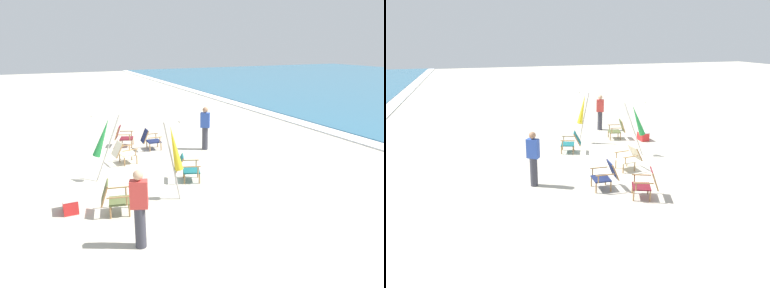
# 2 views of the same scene
# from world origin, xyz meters

# --- Properties ---
(ground_plane) EXTENTS (80.00, 80.00, 0.00)m
(ground_plane) POSITION_xyz_m (0.00, 0.00, 0.00)
(ground_plane) COLOR #B7AF9E
(beach_chair_front_left) EXTENTS (0.78, 0.84, 0.82)m
(beach_chair_front_left) POSITION_xyz_m (-2.68, 0.75, 0.43)
(beach_chair_front_left) COLOR maroon
(beach_chair_front_left) RESTS_ON ground
(beach_chair_front_right) EXTENTS (0.79, 0.90, 0.79)m
(beach_chair_front_right) POSITION_xyz_m (1.57, 1.60, 0.42)
(beach_chair_front_right) COLOR #196066
(beach_chair_front_right) RESTS_ON ground
(beach_chair_back_right) EXTENTS (0.62, 0.74, 0.81)m
(beach_chair_back_right) POSITION_xyz_m (-1.81, 1.57, 0.43)
(beach_chair_back_right) COLOR #19234C
(beach_chair_back_right) RESTS_ON ground
(beach_chair_back_left) EXTENTS (0.70, 0.77, 0.82)m
(beach_chair_back_left) POSITION_xyz_m (2.72, -0.76, 0.43)
(beach_chair_back_left) COLOR #515B33
(beach_chair_back_left) RESTS_ON ground
(beach_chair_far_center) EXTENTS (0.66, 0.81, 0.79)m
(beach_chair_far_center) POSITION_xyz_m (-0.64, 0.28, 0.42)
(beach_chair_far_center) COLOR beige
(beach_chair_far_center) RESTS_ON ground
(umbrella_furled_yellow) EXTENTS (0.32, 0.51, 2.10)m
(umbrella_furled_yellow) POSITION_xyz_m (2.60, 0.86, 1.37)
(umbrella_furled_yellow) COLOR #B7B2A8
(umbrella_furled_yellow) RESTS_ON ground
(umbrella_furled_green) EXTENTS (0.29, 0.86, 1.99)m
(umbrella_furled_green) POSITION_xyz_m (0.56, -0.54, 1.30)
(umbrella_furled_green) COLOR #B7B2A8
(umbrella_furled_green) RESTS_ON ground
(person_near_chairs) EXTENTS (0.31, 0.39, 1.63)m
(person_near_chairs) POSITION_xyz_m (4.32, -0.55, 0.84)
(person_near_chairs) COLOR #383842
(person_near_chairs) RESTS_ON ground
(person_by_waterline) EXTENTS (0.36, 0.39, 1.63)m
(person_by_waterline) POSITION_xyz_m (-1.00, 3.51, 0.84)
(person_by_waterline) COLOR #383842
(person_by_waterline) RESTS_ON ground
(cooler_box) EXTENTS (0.49, 0.35, 0.40)m
(cooler_box) POSITION_xyz_m (2.18, -1.69, 0.20)
(cooler_box) COLOR red
(cooler_box) RESTS_ON ground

